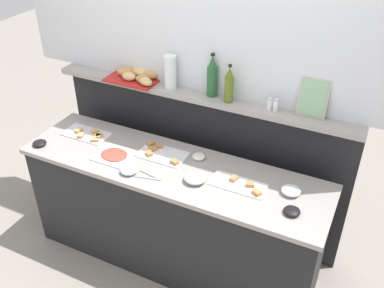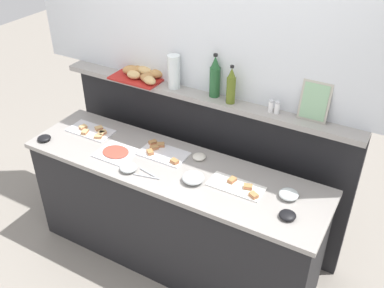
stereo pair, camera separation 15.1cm
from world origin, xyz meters
TOP-DOWN VIEW (x-y plane):
  - ground_plane at (0.00, 0.60)m, footprint 12.00×12.00m
  - buffet_counter at (0.00, 0.00)m, footprint 2.23×0.62m
  - back_ledge_unit at (0.00, 0.49)m, footprint 2.36×0.22m
  - sandwich_platter_side at (-0.14, 0.09)m, footprint 0.35×0.21m
  - sandwich_platter_front at (0.51, 0.00)m, footprint 0.37×0.17m
  - sandwich_platter_rear at (-0.77, 0.07)m, footprint 0.36×0.19m
  - cold_cuts_platter at (-0.43, -0.07)m, footprint 0.27×0.24m
  - glass_bowl_large at (0.22, -0.08)m, footprint 0.15×0.15m
  - glass_bowl_medium at (0.83, 0.07)m, footprint 0.13×0.13m
  - glass_bowl_small at (-0.23, -0.19)m, footprint 0.12×0.12m
  - condiment_bowl_cream at (0.88, -0.11)m, footprint 0.10×0.10m
  - condiment_bowl_red at (0.13, 0.17)m, footprint 0.10×0.10m
  - condiment_bowl_dark at (-1.02, -0.20)m, footprint 0.10×0.10m
  - serving_tongs at (-0.07, -0.18)m, footprint 0.18×0.08m
  - wine_bottle_green at (0.10, 0.43)m, footprint 0.08×0.08m
  - olive_oil_bottle at (0.25, 0.40)m, footprint 0.06×0.06m
  - salt_shaker at (0.54, 0.41)m, footprint 0.03×0.03m
  - pepper_shaker at (0.58, 0.41)m, footprint 0.03×0.03m
  - bread_basket at (-0.51, 0.42)m, footprint 0.42×0.30m
  - framed_picture at (0.81, 0.45)m, footprint 0.19×0.06m
  - water_carafe at (-0.22, 0.41)m, footprint 0.09×0.09m

SIDE VIEW (x-z plane):
  - ground_plane at x=0.00m, z-range 0.00..0.00m
  - buffet_counter at x=0.00m, z-range 0.00..0.91m
  - back_ledge_unit at x=0.00m, z-range 0.03..1.32m
  - serving_tongs at x=-0.07m, z-range 0.91..0.92m
  - sandwich_platter_front at x=0.51m, z-range 0.90..0.94m
  - cold_cuts_platter at x=-0.43m, z-range 0.91..0.93m
  - sandwich_platter_side at x=-0.14m, z-range 0.90..0.94m
  - sandwich_platter_rear at x=-0.77m, z-range 0.91..0.94m
  - condiment_bowl_red at x=0.13m, z-range 0.91..0.95m
  - condiment_bowl_dark at x=-1.02m, z-range 0.91..0.95m
  - condiment_bowl_cream at x=0.88m, z-range 0.91..0.95m
  - glass_bowl_small at x=-0.23m, z-range 0.91..0.96m
  - glass_bowl_medium at x=0.83m, z-range 0.91..0.96m
  - glass_bowl_large at x=0.22m, z-range 0.91..0.97m
  - bread_basket at x=-0.51m, z-range 1.29..1.37m
  - salt_shaker at x=0.54m, z-range 1.29..1.38m
  - pepper_shaker at x=0.58m, z-range 1.29..1.38m
  - olive_oil_bottle at x=0.25m, z-range 1.28..1.55m
  - water_carafe at x=-0.22m, z-range 1.29..1.54m
  - framed_picture at x=0.81m, z-range 1.29..1.55m
  - wine_bottle_green at x=0.10m, z-range 1.27..1.59m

